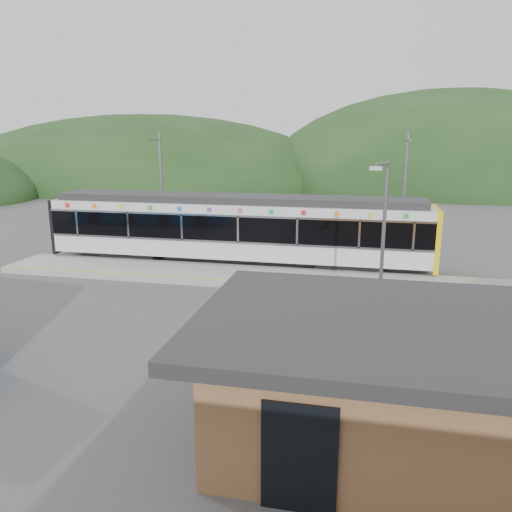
# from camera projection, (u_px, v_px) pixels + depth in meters

# --- Properties ---
(ground) EXTENTS (120.00, 120.00, 0.00)m
(ground) POSITION_uv_depth(u_px,v_px,m) (240.00, 301.00, 21.09)
(ground) COLOR #4C4C4F
(ground) RESTS_ON ground
(hills) EXTENTS (146.00, 149.00, 26.00)m
(hills) POSITION_uv_depth(u_px,v_px,m) (387.00, 276.00, 24.83)
(hills) COLOR #1E3D19
(hills) RESTS_ON ground
(platform) EXTENTS (26.00, 3.20, 0.30)m
(platform) POSITION_uv_depth(u_px,v_px,m) (257.00, 277.00, 24.19)
(platform) COLOR #9E9E99
(platform) RESTS_ON ground
(yellow_line) EXTENTS (26.00, 0.10, 0.01)m
(yellow_line) POSITION_uv_depth(u_px,v_px,m) (251.00, 281.00, 22.92)
(yellow_line) COLOR yellow
(yellow_line) RESTS_ON platform
(train) EXTENTS (20.44, 3.01, 3.74)m
(train) POSITION_uv_depth(u_px,v_px,m) (236.00, 227.00, 26.66)
(train) COLOR black
(train) RESTS_ON ground
(catenary_mast_west) EXTENTS (0.18, 1.80, 7.00)m
(catenary_mast_west) POSITION_uv_depth(u_px,v_px,m) (161.00, 190.00, 29.82)
(catenary_mast_west) COLOR slate
(catenary_mast_west) RESTS_ON ground
(catenary_mast_east) EXTENTS (0.18, 1.80, 7.00)m
(catenary_mast_east) POSITION_uv_depth(u_px,v_px,m) (404.00, 196.00, 26.92)
(catenary_mast_east) COLOR slate
(catenary_mast_east) RESTS_ON ground
(station_shelter) EXTENTS (9.20, 6.20, 3.00)m
(station_shelter) POSITION_uv_depth(u_px,v_px,m) (405.00, 382.00, 10.93)
(station_shelter) COLOR olive
(station_shelter) RESTS_ON ground
(lamp_post) EXTENTS (0.52, 1.12, 6.04)m
(lamp_post) POSITION_uv_depth(u_px,v_px,m) (383.00, 238.00, 16.12)
(lamp_post) COLOR slate
(lamp_post) RESTS_ON ground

